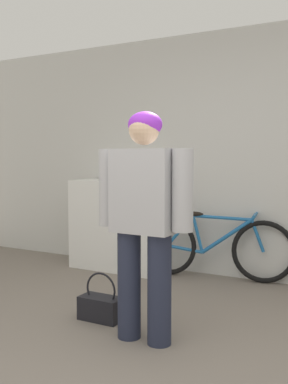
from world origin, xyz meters
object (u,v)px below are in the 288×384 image
Objects in this scene: person at (144,212)px; handbag at (101,307)px; bicycle at (214,246)px; banana at (123,179)px.

person reaches higher than handbag.
bicycle reaches higher than handbag.
handbag is at bearing -64.71° from banana.
person is at bearing -54.50° from banana.
bicycle is at bearing 95.24° from person.
bicycle is 1.26m from banana.
person reaches higher than banana.
person is at bearing -95.61° from bicycle.
person is 0.97× the size of bicycle.
handbag is (-0.36, -1.56, -0.24)m from bicycle.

